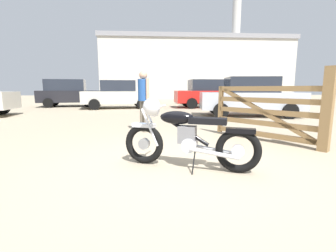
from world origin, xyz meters
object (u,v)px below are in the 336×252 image
Objects in this scene: bystander at (143,95)px; dark_sedan_left at (207,92)px; white_estate_far at (250,97)px; vintage_motorcycle at (185,136)px; blue_hatchback_right at (69,93)px; silver_sedan_mid at (214,93)px; red_hatchback_near at (118,94)px; timber_gate at (277,111)px.

dark_sedan_left is (4.74, 11.73, -0.10)m from bystander.
dark_sedan_left reaches higher than white_estate_far.
blue_hatchback_right is (-5.77, 12.93, 0.43)m from vintage_motorcycle.
silver_sedan_mid is 1.07× the size of white_estate_far.
red_hatchback_near is 7.39m from dark_sedan_left.
white_estate_far reaches higher than vintage_motorcycle.
timber_gate is 0.48× the size of red_hatchback_near.
dark_sedan_left is at bearing 97.10° from white_estate_far.
vintage_motorcycle is 2.70m from timber_gate.
blue_hatchback_right is (-8.02, 11.46, 0.21)m from timber_gate.
bystander is 5.61m from white_estate_far.
blue_hatchback_right is at bearing 154.83° from white_estate_far.
silver_sedan_mid is (1.42, 9.92, 0.24)m from timber_gate.
silver_sedan_mid is (3.67, 11.38, 0.45)m from vintage_motorcycle.
red_hatchback_near is (-1.69, 8.10, -0.18)m from bystander.
blue_hatchback_right is at bearing 82.95° from bystander.
red_hatchback_near reaches higher than vintage_motorcycle.
silver_sedan_mid is 1.15× the size of dark_sedan_left.
silver_sedan_mid is at bearing -85.73° from vintage_motorcycle.
red_hatchback_near is (-6.20, 4.75, 0.00)m from white_estate_far.
vintage_motorcycle is at bearing -112.75° from bystander.
bystander is at bearing -87.39° from red_hatchback_near.
red_hatchback_near is at bearing -56.05° from vintage_motorcycle.
white_estate_far is at bearing -46.68° from red_hatchback_near.
white_estate_far is 8.39m from dark_sedan_left.
blue_hatchback_right and dark_sedan_left have the same top height.
dark_sedan_left reaches higher than vintage_motorcycle.
white_estate_far is at bearing 90.98° from silver_sedan_mid.
silver_sedan_mid is 9.56m from blue_hatchback_right.
vintage_motorcycle is 15.41m from dark_sedan_left.
timber_gate reaches higher than vintage_motorcycle.
timber_gate is at bearing -73.94° from red_hatchback_near.
bystander is 9.33m from silver_sedan_mid.
bystander is (-0.65, 3.12, 0.53)m from vintage_motorcycle.
dark_sedan_left is (0.42, 3.47, -0.02)m from silver_sedan_mid.
blue_hatchback_right is at bearing -43.81° from vintage_motorcycle.
silver_sedan_mid is at bearing 100.82° from white_estate_far.
blue_hatchback_right is at bearing 144.27° from red_hatchback_near.
dark_sedan_left is at bearing -44.71° from timber_gate.
silver_sedan_mid is 1.15× the size of blue_hatchback_right.
blue_hatchback_right reaches higher than vintage_motorcycle.
bystander is at bearing 58.72° from dark_sedan_left.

